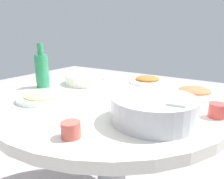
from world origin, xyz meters
TOP-DOWN VIEW (x-y plane):
  - round_dining_table at (0.00, 0.00)m, footprint 1.11×1.11m
  - rice_bowl at (0.29, -0.16)m, footprint 0.31×0.31m
  - soup_bowl at (-0.28, 0.17)m, footprint 0.31×0.29m
  - dish_stirfry at (0.03, 0.37)m, footprint 0.22×0.22m
  - dish_tofu_braise at (0.34, 0.24)m, footprint 0.23×0.23m
  - dish_noodles at (-0.25, -0.22)m, footprint 0.24×0.24m
  - green_bottle at (-0.44, -0.06)m, footprint 0.07×0.07m
  - tea_cup_near at (0.48, -0.00)m, footprint 0.07×0.07m
  - tea_cup_far at (0.13, -0.42)m, footprint 0.06×0.06m

SIDE VIEW (x-z plane):
  - round_dining_table at x=0.00m, z-range 0.22..0.94m
  - dish_noodles at x=-0.25m, z-range 0.72..0.76m
  - dish_stirfry at x=0.03m, z-range 0.72..0.76m
  - dish_tofu_braise at x=0.34m, z-range 0.72..0.76m
  - tea_cup_far at x=0.13m, z-range 0.72..0.77m
  - tea_cup_near at x=0.48m, z-range 0.72..0.77m
  - soup_bowl at x=-0.28m, z-range 0.72..0.78m
  - rice_bowl at x=0.29m, z-range 0.72..0.82m
  - green_bottle at x=-0.44m, z-range 0.70..0.95m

